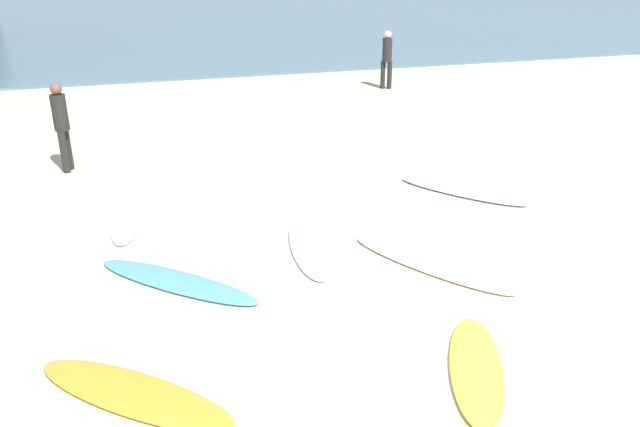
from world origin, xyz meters
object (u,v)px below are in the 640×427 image
surfboard_3 (134,394)px  surfboard_2 (476,368)px  surfboard_4 (128,212)px  beachgoer_near (61,123)px  beachgoer_far (387,57)px  surfboard_1 (310,246)px  surfboard_0 (462,191)px  surfboard_5 (431,264)px  surfboard_6 (177,281)px

surfboard_3 → surfboard_2: bearing=-58.6°
surfboard_3 → surfboard_4: 4.74m
beachgoer_near → beachgoer_far: beachgoer_near is taller
surfboard_1 → surfboard_4: (-2.52, 2.05, 0.00)m
surfboard_0 → surfboard_1: size_ratio=1.10×
surfboard_0 → surfboard_5: bearing=14.7°
surfboard_0 → beachgoer_far: bearing=-141.8°
surfboard_2 → beachgoer_far: (4.19, 13.02, 0.90)m
surfboard_0 → surfboard_4: surfboard_0 is taller
beachgoer_far → surfboard_5: bearing=99.0°
surfboard_1 → surfboard_3: surfboard_3 is taller
surfboard_1 → surfboard_4: surfboard_4 is taller
surfboard_0 → beachgoer_near: beachgoer_near is taller
surfboard_5 → surfboard_6: surfboard_5 is taller
surfboard_0 → surfboard_1: surfboard_0 is taller
surfboard_5 → beachgoer_far: (3.63, 10.75, 0.91)m
surfboard_4 → beachgoer_far: size_ratio=1.52×
surfboard_4 → surfboard_1: bearing=146.5°
surfboard_0 → surfboard_2: surfboard_0 is taller
beachgoer_far → surfboard_4: bearing=73.0°
surfboard_6 → beachgoer_near: bearing=-119.0°
surfboard_4 → surfboard_5: size_ratio=1.02×
surfboard_4 → beachgoer_far: 10.85m
surfboard_1 → surfboard_6: bearing=22.7°
surfboard_0 → beachgoer_far: beachgoer_far is taller
surfboard_3 → beachgoer_near: bearing=49.2°
surfboard_6 → surfboard_3: bearing=27.8°
surfboard_4 → surfboard_6: bearing=108.1°
surfboard_2 → surfboard_4: (-3.41, 5.33, -0.01)m
surfboard_2 → surfboard_5: 2.33m
surfboard_2 → surfboard_5: size_ratio=0.75×
surfboard_5 → beachgoer_far: bearing=39.3°
beachgoer_far → surfboard_2: bearing=99.8°
surfboard_2 → beachgoer_near: (-4.48, 7.85, 0.91)m
surfboard_4 → surfboard_5: 5.01m
surfboard_4 → beachgoer_far: beachgoer_far is taller
surfboard_1 → beachgoer_near: beachgoer_near is taller
surfboard_1 → surfboard_3: (-2.55, -2.69, 0.01)m
surfboard_1 → surfboard_3: 3.71m
surfboard_6 → beachgoer_near: size_ratio=1.46×
surfboard_4 → surfboard_5: surfboard_5 is taller
surfboard_4 → beachgoer_near: 2.90m
surfboard_3 → surfboard_4: bearing=40.7°
surfboard_0 → surfboard_6: 5.45m
surfboard_1 → beachgoer_far: bearing=-110.0°
surfboard_2 → surfboard_3: surfboard_2 is taller
surfboard_4 → surfboard_0: bearing=178.5°
surfboard_0 → surfboard_1: bearing=-16.1°
surfboard_3 → surfboard_4: surfboard_3 is taller
surfboard_5 → surfboard_6: (-3.40, 0.48, -0.00)m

